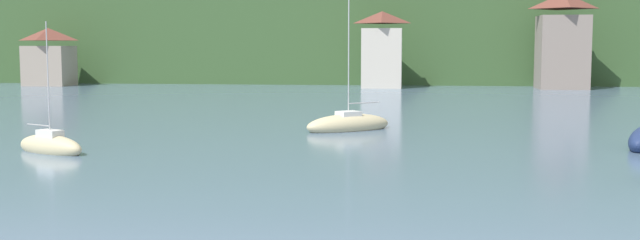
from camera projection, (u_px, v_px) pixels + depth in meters
name	position (u px, v px, depth m)	size (l,w,h in m)	color
wooded_hillside	(523.00, 24.00, 135.54)	(352.00, 72.70, 39.33)	#38562D
shore_building_west	(49.00, 58.00, 97.94)	(5.86, 4.86, 7.47)	gray
shore_building_westcentral	(382.00, 51.00, 92.50)	(5.09, 4.40, 9.37)	beige
shore_building_central	(562.00, 43.00, 90.43)	(5.94, 5.66, 11.46)	gray
sailboat_mid_0	(50.00, 146.00, 36.68)	(4.51, 3.13, 6.69)	#CCBC8E
sailboat_far_1	(348.00, 125.00, 46.34)	(5.76, 5.05, 8.99)	#CCBC8E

